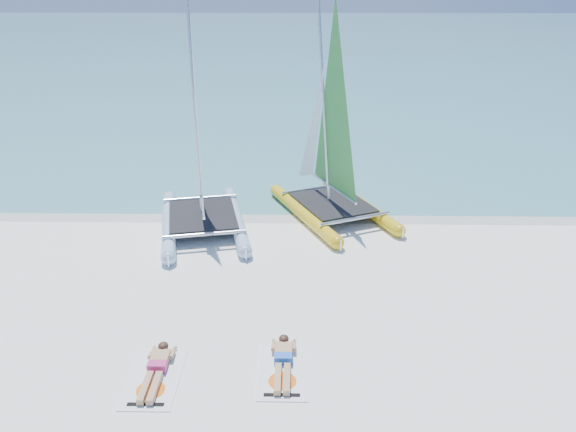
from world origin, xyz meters
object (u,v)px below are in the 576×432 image
catamaran_blue (199,161)px  towel_a (155,378)px  sunbather_b (283,360)px  sunbather_a (157,368)px  towel_b (283,370)px  catamaran_yellow (327,145)px

catamaran_blue → towel_a: bearing=-100.2°
catamaran_blue → sunbather_b: 7.76m
sunbather_a → towel_b: bearing=2.5°
towel_a → sunbather_a: sunbather_a is taller
towel_b → towel_a: bearing=-173.2°
sunbather_b → catamaran_yellow: bearing=81.8°
sunbather_a → towel_b: sunbather_a is taller
towel_a → sunbather_b: 2.59m
catamaran_yellow → sunbather_a: (-3.77, -8.78, -2.18)m
towel_a → sunbather_b: size_ratio=1.07×
towel_b → catamaran_blue: bearing=111.1°
catamaran_blue → sunbather_a: size_ratio=4.21×
catamaran_yellow → sunbather_a: 9.80m
sunbather_a → catamaran_blue: bearing=91.7°
catamaran_blue → sunbather_a: (0.21, -7.26, -2.05)m
sunbather_a → towel_b: size_ratio=0.93×
catamaran_blue → towel_b: size_ratio=3.93×
sunbather_b → towel_a: bearing=-169.0°
catamaran_blue → sunbather_a: 7.55m
catamaran_blue → catamaran_yellow: size_ratio=1.00×
towel_a → towel_b: same height
towel_a → sunbather_b: sunbather_b is taller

